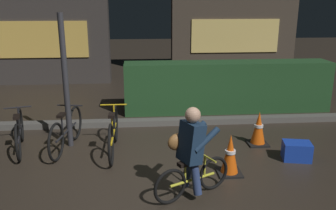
{
  "coord_description": "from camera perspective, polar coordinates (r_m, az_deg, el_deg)",
  "views": [
    {
      "loc": [
        -0.24,
        -4.87,
        2.51
      ],
      "look_at": [
        0.2,
        0.6,
        0.9
      ],
      "focal_mm": 37.85,
      "sensor_mm": 36.0,
      "label": 1
    }
  ],
  "objects": [
    {
      "name": "hedge_row",
      "position": [
        8.45,
        9.51,
        2.95
      ],
      "size": [
        4.8,
        0.7,
        1.17
      ],
      "primitive_type": "cube",
      "color": "#214723",
      "rests_on": "ground"
    },
    {
      "name": "traffic_cone_near",
      "position": [
        5.42,
        9.97,
        -7.93
      ],
      "size": [
        0.36,
        0.36,
        0.63
      ],
      "color": "black",
      "rests_on": "ground"
    },
    {
      "name": "storefront_left",
      "position": [
        11.77,
        -20.15,
        14.5
      ],
      "size": [
        4.16,
        0.54,
        4.68
      ],
      "color": "#383330",
      "rests_on": "ground"
    },
    {
      "name": "blue_crate",
      "position": [
        6.23,
        20.01,
        -6.98
      ],
      "size": [
        0.5,
        0.4,
        0.3
      ],
      "primitive_type": "cube",
      "rotation": [
        0.0,
        0.0,
        -0.21
      ],
      "color": "#193DB7",
      "rests_on": "ground"
    },
    {
      "name": "parked_bike_center_left",
      "position": [
        6.45,
        -16.05,
        -4.03
      ],
      "size": [
        0.46,
        1.58,
        0.74
      ],
      "rotation": [
        0.0,
        0.0,
        1.41
      ],
      "color": "black",
      "rests_on": "ground"
    },
    {
      "name": "parked_bike_left_mid",
      "position": [
        6.68,
        -22.82,
        -4.07
      ],
      "size": [
        0.51,
        1.52,
        0.72
      ],
      "rotation": [
        0.0,
        0.0,
        1.82
      ],
      "color": "black",
      "rests_on": "ground"
    },
    {
      "name": "sidewalk_curb",
      "position": [
        7.49,
        -2.51,
        -2.77
      ],
      "size": [
        12.0,
        0.24,
        0.12
      ],
      "primitive_type": "cube",
      "color": "#56544F",
      "rests_on": "ground"
    },
    {
      "name": "storefront_right",
      "position": [
        12.49,
        10.67,
        15.38
      ],
      "size": [
        4.23,
        0.54,
        4.74
      ],
      "color": "#42382D",
      "rests_on": "ground"
    },
    {
      "name": "street_post",
      "position": [
        6.35,
        -16.16,
        3.51
      ],
      "size": [
        0.1,
        0.1,
        2.34
      ],
      "primitive_type": "cylinder",
      "color": "#2D2D33",
      "rests_on": "ground"
    },
    {
      "name": "ground_plane",
      "position": [
        5.49,
        -1.61,
        -10.89
      ],
      "size": [
        40.0,
        40.0,
        0.0
      ],
      "primitive_type": "plane",
      "color": "#2D261E"
    },
    {
      "name": "cyclist",
      "position": [
        4.64,
        3.63,
        -7.64
      ],
      "size": [
        1.08,
        0.59,
        1.25
      ],
      "rotation": [
        0.0,
        0.0,
        0.47
      ],
      "color": "black",
      "rests_on": "ground"
    },
    {
      "name": "traffic_cone_far",
      "position": [
        6.61,
        14.37,
        -3.71
      ],
      "size": [
        0.36,
        0.36,
        0.62
      ],
      "color": "black",
      "rests_on": "ground"
    },
    {
      "name": "parked_bike_center_right",
      "position": [
        6.14,
        -8.79,
        -4.41
      ],
      "size": [
        0.46,
        1.7,
        0.78
      ],
      "rotation": [
        0.0,
        0.0,
        1.56
      ],
      "color": "black",
      "rests_on": "ground"
    }
  ]
}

